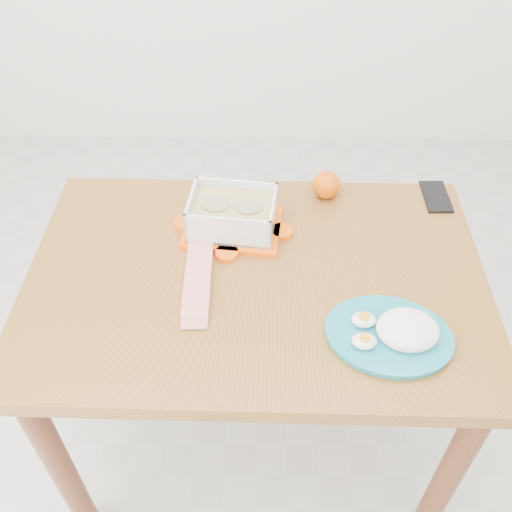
{
  "coord_description": "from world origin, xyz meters",
  "views": [
    {
      "loc": [
        0.11,
        -0.86,
        1.71
      ],
      "look_at": [
        0.1,
        0.04,
        0.81
      ],
      "focal_mm": 40.0,
      "sensor_mm": 36.0,
      "label": 1
    }
  ],
  "objects_px": {
    "smartphone": "(436,197)",
    "rice_plate": "(395,332)",
    "dining_table": "(256,307)",
    "orange_fruit": "(326,185)",
    "food_container": "(232,215)"
  },
  "relations": [
    {
      "from": "dining_table",
      "to": "rice_plate",
      "type": "distance_m",
      "value": 0.37
    },
    {
      "from": "dining_table",
      "to": "food_container",
      "type": "height_order",
      "value": "food_container"
    },
    {
      "from": "smartphone",
      "to": "rice_plate",
      "type": "bearing_deg",
      "value": -112.55
    },
    {
      "from": "food_container",
      "to": "orange_fruit",
      "type": "xyz_separation_m",
      "value": [
        0.24,
        0.14,
        -0.01
      ]
    },
    {
      "from": "dining_table",
      "to": "smartphone",
      "type": "bearing_deg",
      "value": 31.97
    },
    {
      "from": "dining_table",
      "to": "smartphone",
      "type": "height_order",
      "value": "smartphone"
    },
    {
      "from": "dining_table",
      "to": "rice_plate",
      "type": "xyz_separation_m",
      "value": [
        0.29,
        -0.18,
        0.14
      ]
    },
    {
      "from": "food_container",
      "to": "orange_fruit",
      "type": "distance_m",
      "value": 0.28
    },
    {
      "from": "food_container",
      "to": "rice_plate",
      "type": "height_order",
      "value": "food_container"
    },
    {
      "from": "orange_fruit",
      "to": "dining_table",
      "type": "bearing_deg",
      "value": -121.82
    },
    {
      "from": "dining_table",
      "to": "food_container",
      "type": "relative_size",
      "value": 4.23
    },
    {
      "from": "food_container",
      "to": "rice_plate",
      "type": "distance_m",
      "value": 0.48
    },
    {
      "from": "smartphone",
      "to": "dining_table",
      "type": "bearing_deg",
      "value": -149.65
    },
    {
      "from": "orange_fruit",
      "to": "smartphone",
      "type": "distance_m",
      "value": 0.29
    },
    {
      "from": "orange_fruit",
      "to": "rice_plate",
      "type": "bearing_deg",
      "value": -77.08
    }
  ]
}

